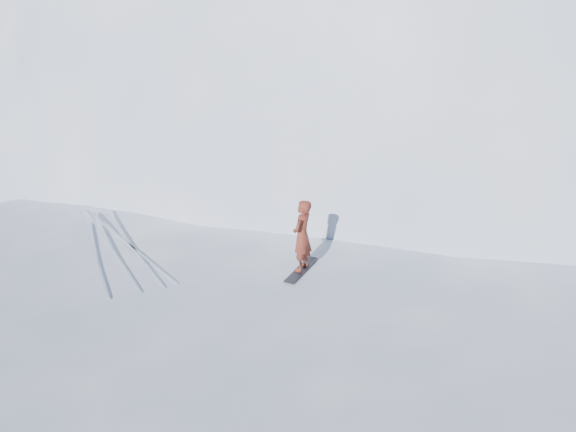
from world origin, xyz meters
TOP-DOWN VIEW (x-y plane):
  - near_ridge at (1.00, 3.00)m, footprint 36.00×28.00m
  - summit_peak at (22.00, 26.00)m, footprint 60.00×56.00m
  - peak_shoulder at (10.00, 20.00)m, footprint 28.00×24.00m
  - wind_bumps at (-0.56, 2.12)m, footprint 16.00×14.40m
  - snowboard at (2.74, 2.48)m, footprint 1.30×1.26m
  - snowboarder at (2.74, 2.48)m, footprint 0.80×0.79m
  - board_tracks at (-1.61, 5.72)m, footprint 2.13×5.99m

SIDE VIEW (x-z plane):
  - near_ridge at x=1.00m, z-range -2.40..2.40m
  - summit_peak at x=22.00m, z-range -28.00..28.00m
  - peak_shoulder at x=10.00m, z-range -9.00..9.00m
  - wind_bumps at x=-0.56m, z-range -0.50..0.50m
  - snowboard at x=2.74m, z-range 2.40..2.43m
  - board_tracks at x=-1.61m, z-range 2.40..2.44m
  - snowboarder at x=2.74m, z-range 2.43..4.29m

